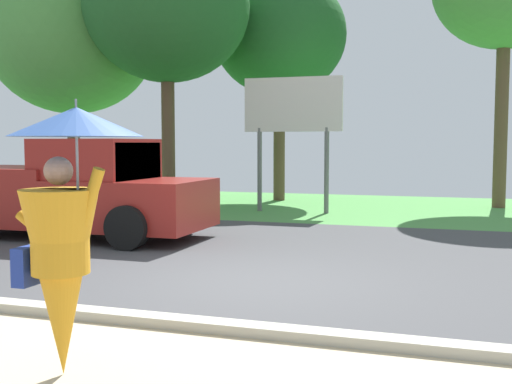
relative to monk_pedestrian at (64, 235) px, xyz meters
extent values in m
cube|color=#424244|center=(0.28, 5.40, -1.15)|extent=(40.00, 8.00, 0.10)
cube|color=#4D9146|center=(0.28, 13.40, -1.15)|extent=(40.00, 8.00, 0.10)
cube|color=#B2AD9E|center=(0.28, 1.40, -1.05)|extent=(40.00, 0.24, 0.10)
cone|color=orange|center=(-0.04, 0.00, -0.38)|extent=(0.60, 0.60, 1.45)
cylinder|color=orange|center=(-0.04, 0.00, 0.02)|extent=(0.44, 0.44, 0.65)
sphere|color=tan|center=(-0.04, 0.00, 0.49)|extent=(0.22, 0.22, 0.22)
cylinder|color=orange|center=(0.24, 0.00, 0.30)|extent=(0.24, 0.09, 0.45)
cylinder|color=orange|center=(-0.30, 0.02, 0.06)|extent=(0.29, 0.08, 0.24)
cylinder|color=gray|center=(0.13, 0.00, 0.52)|extent=(0.02, 0.02, 0.75)
cone|color=#33569E|center=(0.13, 0.00, 0.86)|extent=(1.00, 1.00, 0.22)
cylinder|color=gray|center=(0.13, 0.00, 0.98)|extent=(0.02, 0.02, 0.10)
cube|color=beige|center=(-0.34, 0.05, 0.15)|extent=(0.02, 0.11, 0.16)
cube|color=navy|center=(-0.31, -0.05, -0.25)|extent=(0.12, 0.24, 0.30)
cube|color=maroon|center=(-4.10, 6.15, -0.42)|extent=(5.20, 2.00, 0.90)
cube|color=maroon|center=(-3.60, 6.15, 0.33)|extent=(1.80, 1.84, 0.90)
cube|color=#2D3842|center=(-2.75, 6.15, 0.33)|extent=(0.10, 1.70, 0.77)
cube|color=maroon|center=(-5.40, 6.15, 0.13)|extent=(2.40, 2.00, 0.20)
cylinder|color=black|center=(-2.40, 7.15, -0.72)|extent=(0.76, 0.28, 0.76)
cylinder|color=black|center=(-2.40, 5.15, -0.72)|extent=(0.76, 0.28, 0.76)
cylinder|color=black|center=(-5.80, 7.15, -0.72)|extent=(0.76, 0.28, 0.76)
cylinder|color=slate|center=(-2.09, 11.57, 0.00)|extent=(0.12, 0.12, 2.20)
cylinder|color=slate|center=(-0.29, 11.57, 0.00)|extent=(0.12, 0.12, 2.20)
cube|color=silver|center=(-1.19, 11.57, 1.70)|extent=(2.60, 0.10, 1.40)
cylinder|color=brown|center=(-2.43, 14.68, 0.81)|extent=(0.36, 0.36, 3.83)
ellipsoid|color=#1E5623|center=(-2.43, 14.68, 4.04)|extent=(4.13, 4.13, 3.76)
cylinder|color=brown|center=(4.04, 14.45, 1.36)|extent=(0.36, 0.36, 4.93)
cylinder|color=brown|center=(-4.60, 11.27, 0.92)|extent=(0.36, 0.36, 4.04)
ellipsoid|color=#1E5623|center=(-4.60, 11.27, 4.35)|extent=(4.45, 4.45, 4.04)
cylinder|color=brown|center=(-8.06, 11.95, 0.57)|extent=(0.36, 0.36, 3.35)
ellipsoid|color=#478C3D|center=(-8.06, 11.95, 3.83)|extent=(4.96, 4.96, 4.51)
camera|label=1|loc=(2.83, -3.99, 0.70)|focal=43.21mm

